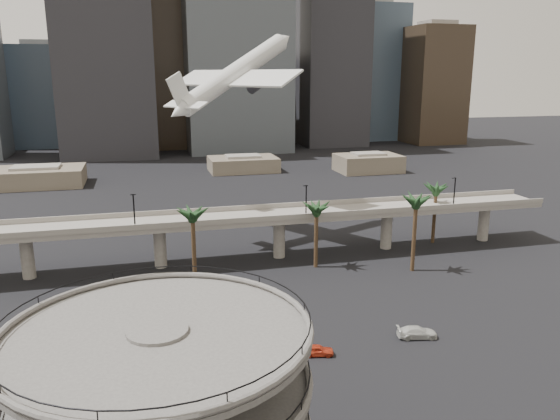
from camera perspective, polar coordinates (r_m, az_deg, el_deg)
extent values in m
torus|color=black|center=(44.01, -12.17, -20.52)|extent=(21.80, 21.80, 0.10)
cylinder|color=#514E4C|center=(42.54, -12.36, -17.49)|extent=(22.00, 22.00, 0.45)
torus|color=#514E4C|center=(42.30, -12.40, -16.94)|extent=(22.20, 22.20, 0.50)
torus|color=black|center=(41.90, -12.46, -16.00)|extent=(21.80, 21.80, 0.10)
cylinder|color=#514E4C|center=(40.62, -12.66, -12.66)|extent=(22.00, 22.00, 0.45)
torus|color=#514E4C|center=(40.41, -12.70, -12.06)|extent=(22.20, 22.20, 0.50)
torus|color=black|center=(40.07, -12.76, -11.03)|extent=(21.80, 21.80, 0.10)
cube|color=slate|center=(99.74, -6.23, -1.06)|extent=(130.00, 9.00, 0.90)
cube|color=slate|center=(95.20, -5.85, -1.21)|extent=(130.00, 0.30, 1.00)
cube|color=slate|center=(103.83, -6.60, 0.05)|extent=(130.00, 0.30, 1.00)
cylinder|color=slate|center=(101.91, -24.90, -4.45)|extent=(2.20, 2.20, 8.00)
cylinder|color=slate|center=(100.04, -12.42, -3.77)|extent=(2.20, 2.20, 8.00)
cylinder|color=slate|center=(102.95, -0.09, -2.92)|extent=(2.20, 2.20, 8.00)
cylinder|color=slate|center=(110.25, 11.06, -2.04)|extent=(2.20, 2.20, 8.00)
cylinder|color=slate|center=(121.17, 20.51, -1.23)|extent=(2.20, 2.20, 8.00)
cylinder|color=black|center=(94.10, -14.99, -0.17)|extent=(0.24, 0.24, 6.00)
cylinder|color=black|center=(98.28, 2.74, 0.89)|extent=(0.24, 0.24, 6.00)
cylinder|color=black|center=(110.74, 17.76, 1.73)|extent=(0.24, 0.24, 6.00)
cylinder|color=#47311E|center=(89.15, -8.99, -4.27)|extent=(0.70, 0.70, 12.15)
ellipsoid|color=#173217|center=(87.36, -9.15, -0.24)|extent=(4.40, 4.40, 2.00)
cylinder|color=#47311E|center=(97.40, 3.79, -2.96)|extent=(0.70, 0.70, 10.80)
ellipsoid|color=#173217|center=(95.87, 3.84, 0.35)|extent=(4.40, 4.40, 2.00)
cylinder|color=#47311E|center=(98.02, 13.83, -2.69)|extent=(0.70, 0.70, 12.60)
ellipsoid|color=#173217|center=(96.36, 14.06, 1.13)|extent=(4.40, 4.40, 2.00)
cylinder|color=#47311E|center=(115.69, 15.82, -0.62)|extent=(0.70, 0.70, 11.25)
ellipsoid|color=#173217|center=(114.37, 16.02, 2.30)|extent=(4.40, 4.40, 2.00)
cube|color=brown|center=(185.77, -24.05, 3.17)|extent=(28.00, 18.00, 5.50)
cube|color=slate|center=(185.27, -24.15, 4.12)|extent=(14.00, 9.00, 0.80)
cube|color=brown|center=(196.19, -3.88, 4.80)|extent=(24.00, 16.00, 5.00)
cube|color=slate|center=(195.75, -3.89, 5.64)|extent=(12.00, 8.00, 0.80)
cube|color=brown|center=(197.30, 9.20, 4.85)|extent=(22.00, 15.00, 6.00)
cube|color=slate|center=(196.80, 9.23, 5.83)|extent=(11.00, 7.50, 0.80)
cube|color=#3A4959|center=(288.62, -23.16, 10.84)|extent=(30.00, 30.00, 46.74)
cube|color=slate|center=(288.78, -23.64, 15.70)|extent=(16.50, 16.50, 2.40)
cube|color=black|center=(241.51, -18.06, 18.05)|extent=(38.00, 30.00, 107.12)
cube|color=#31261B|center=(266.24, -10.89, 15.93)|extent=(28.00, 26.00, 87.65)
cube|color=#42484E|center=(250.44, -4.67, 19.61)|extent=(45.00, 32.00, 116.86)
cube|color=gray|center=(288.95, -0.75, 11.36)|extent=(24.00, 24.00, 40.90)
cube|color=slate|center=(288.76, -0.76, 15.66)|extent=(13.20, 13.20, 2.40)
cube|color=black|center=(271.57, 5.47, 16.58)|extent=(30.00, 28.00, 92.51)
cube|color=#3A4959|center=(299.79, 9.09, 13.89)|extent=(34.00, 30.00, 68.17)
cube|color=slate|center=(301.90, 9.36, 20.60)|extent=(18.70, 16.50, 2.40)
cube|color=#31261B|center=(288.62, 15.73, 12.40)|extent=(26.00, 26.00, 56.48)
cube|color=slate|center=(289.56, 16.13, 18.22)|extent=(14.30, 14.30, 2.40)
cube|color=gray|center=(302.44, -8.63, 10.96)|extent=(22.00, 22.00, 37.01)
cube|color=slate|center=(302.08, -8.77, 14.69)|extent=(12.10, 12.10, 2.40)
cylinder|color=silver|center=(114.42, -4.67, 14.10)|extent=(25.93, 18.87, 16.33)
cone|color=silver|center=(125.29, 0.45, 17.39)|extent=(6.29, 5.96, 5.06)
cone|color=silver|center=(105.01, -10.61, 10.03)|extent=(5.91, 5.50, 4.68)
cube|color=silver|center=(113.95, -4.92, 13.57)|extent=(22.89, 30.18, 3.33)
cube|color=silver|center=(105.99, -9.88, 10.80)|extent=(7.87, 10.22, 1.34)
cube|color=silver|center=(105.10, -10.51, 12.22)|extent=(4.88, 3.39, 6.75)
cylinder|color=#27272C|center=(119.05, -6.48, 13.02)|extent=(5.30, 4.50, 3.85)
cylinder|color=#27272C|center=(110.56, -2.35, 13.02)|extent=(5.30, 4.50, 3.85)
imported|color=red|center=(69.60, 3.91, -14.41)|extent=(4.32, 2.53, 1.38)
imported|color=#232228|center=(73.51, 0.42, -12.62)|extent=(5.29, 2.73, 1.66)
imported|color=beige|center=(75.75, 14.14, -12.28)|extent=(5.57, 3.13, 1.53)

